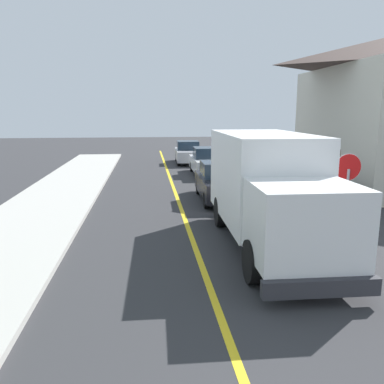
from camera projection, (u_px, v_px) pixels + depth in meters
centre_line_yellow at (193, 240)px, 11.90m from camera, size 0.16×56.00×0.01m
box_truck at (268, 185)px, 11.20m from camera, size 2.55×7.23×3.20m
parked_car_near at (220, 182)px, 17.21m from camera, size 1.88×4.43×1.67m
parked_car_mid at (207, 162)px, 24.24m from camera, size 1.82×4.41×1.67m
parked_car_far at (188, 153)px, 29.64m from camera, size 1.93×4.45×1.67m
parked_van_across at (308, 188)px, 15.99m from camera, size 1.90×4.44×1.67m
stop_sign at (347, 181)px, 11.40m from camera, size 0.80×0.10×2.65m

